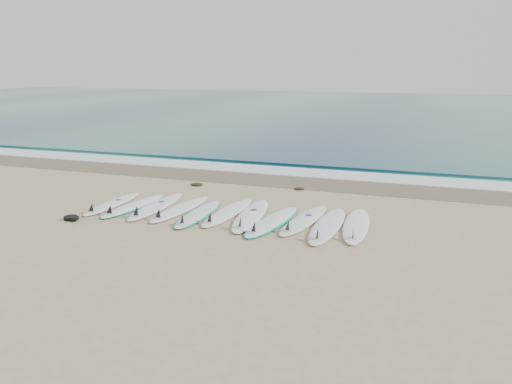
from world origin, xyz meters
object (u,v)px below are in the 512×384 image
(surfboard_5, at_px, (227,213))
(surfboard_10, at_px, (356,225))
(leash_coil, at_px, (72,218))
(surfboard_0, at_px, (111,204))

(surfboard_5, distance_m, surfboard_10, 3.15)
(surfboard_5, distance_m, leash_coil, 3.69)
(surfboard_0, distance_m, surfboard_5, 3.17)
(surfboard_10, xyz_separation_m, leash_coil, (-6.49, -1.59, -0.01))
(leash_coil, bearing_deg, surfboard_0, 82.91)
(surfboard_5, bearing_deg, surfboard_10, 2.94)
(surfboard_5, relative_size, surfboard_10, 0.97)
(surfboard_10, height_order, leash_coil, surfboard_10)
(surfboard_0, distance_m, surfboard_10, 6.32)
(surfboard_5, bearing_deg, leash_coil, -151.61)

